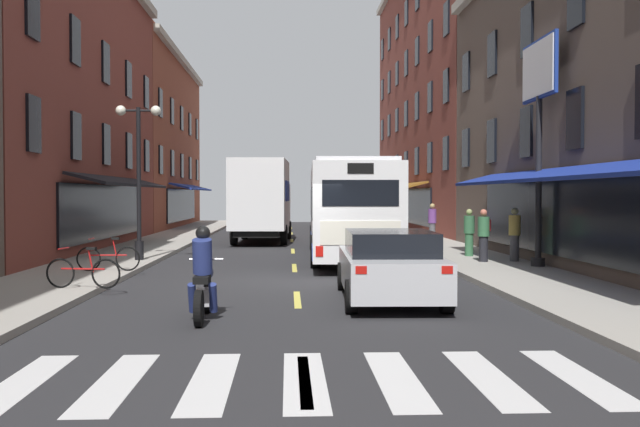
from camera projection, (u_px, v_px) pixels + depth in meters
ground_plane at (295, 282)px, 18.39m from camera, size 34.80×80.00×0.10m
lane_centre_dashes at (296, 281)px, 18.14m from camera, size 0.14×73.90×0.01m
crosswalk_near at (305, 379)px, 8.41m from camera, size 7.10×2.80×0.01m
sidewalk_left at (65, 278)px, 18.12m from camera, size 3.00×80.00×0.14m
sidewalk_right at (519, 276)px, 18.66m from camera, size 3.00×80.00×0.14m
storefront_row_right at (630, 59)px, 23.95m from camera, size 9.44×79.90×17.46m
billboard_sign at (539, 96)px, 20.39m from camera, size 0.40×2.61×6.54m
transit_bus at (348, 209)px, 24.70m from camera, size 2.90×11.71×3.27m
box_truck at (262, 201)px, 32.95m from camera, size 2.73×7.73×3.77m
sedan_near at (389, 265)px, 14.69m from camera, size 2.10×4.74×1.46m
sedan_mid at (270, 219)px, 44.03m from camera, size 2.03×4.40×1.47m
motorcycle_rider at (203, 280)px, 12.44m from camera, size 0.62×2.07×1.66m
bicycle_near at (108, 258)px, 19.19m from camera, size 1.71×0.48×0.91m
bicycle_mid at (83, 272)px, 15.60m from camera, size 1.70×0.48×0.91m
pedestrian_near at (484, 234)px, 21.90m from camera, size 0.47×0.52×1.62m
pedestrian_mid at (515, 234)px, 22.06m from camera, size 0.36×0.36×1.67m
pedestrian_far at (469, 232)px, 23.93m from camera, size 0.36×0.36×1.59m
pedestrian_rear at (432, 222)px, 31.50m from camera, size 0.36×0.36×1.69m
street_lamp_twin at (139, 174)px, 22.46m from camera, size 1.42×0.32×4.90m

